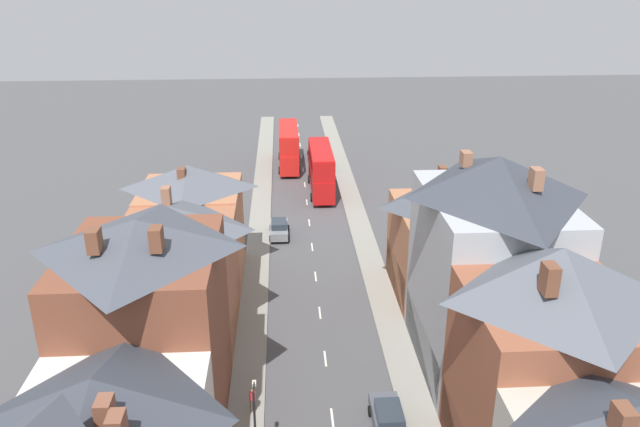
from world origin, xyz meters
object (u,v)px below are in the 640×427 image
at_px(street_lamp, 255,427).
at_px(double_decker_bus_lead, 289,146).
at_px(double_decker_bus_mid_street, 321,169).
at_px(car_parked_left_a, 388,419).
at_px(pedestrian_mid_left, 252,399).
at_px(car_near_silver, 279,228).
at_px(car_near_blue, 327,164).
at_px(car_parked_left_b, 315,152).

bearing_deg(street_lamp, double_decker_bus_lead, 87.39).
relative_size(double_decker_bus_lead, double_decker_bus_mid_street, 1.00).
height_order(car_parked_left_a, pedestrian_mid_left, pedestrian_mid_left).
relative_size(double_decker_bus_lead, car_near_silver, 2.55).
height_order(double_decker_bus_lead, pedestrian_mid_left, double_decker_bus_lead).
distance_m(car_parked_left_a, street_lamp, 8.30).
bearing_deg(double_decker_bus_mid_street, car_near_blue, 81.17).
bearing_deg(pedestrian_mid_left, double_decker_bus_lead, 86.63).
distance_m(car_near_silver, car_parked_left_b, 27.04).
distance_m(car_parked_left_b, pedestrian_mid_left, 52.95).
distance_m(double_decker_bus_lead, car_near_blue, 5.56).
distance_m(car_near_blue, pedestrian_mid_left, 47.56).
xyz_separation_m(car_parked_left_a, pedestrian_mid_left, (-7.77, 1.98, 0.21)).
xyz_separation_m(car_near_silver, car_parked_left_b, (4.90, 26.59, -0.04)).
relative_size(pedestrian_mid_left, street_lamp, 0.29).
height_order(car_near_silver, street_lamp, street_lamp).
xyz_separation_m(double_decker_bus_mid_street, car_near_blue, (1.31, 8.43, -1.98)).
bearing_deg(double_decker_bus_mid_street, double_decker_bus_lead, 109.56).
bearing_deg(car_near_silver, pedestrian_mid_left, -93.47).
xyz_separation_m(car_parked_left_a, street_lamp, (-7.35, -3.00, 2.42)).
bearing_deg(double_decker_bus_lead, car_near_silver, -93.26).
height_order(car_near_silver, pedestrian_mid_left, pedestrian_mid_left).
bearing_deg(car_parked_left_b, car_parked_left_a, -88.63).
bearing_deg(double_decker_bus_mid_street, pedestrian_mid_left, -99.54).
height_order(car_near_blue, car_parked_left_a, car_near_blue).
distance_m(double_decker_bus_lead, car_parked_left_b, 5.70).
bearing_deg(double_decker_bus_lead, car_near_blue, -19.14).
distance_m(double_decker_bus_lead, double_decker_bus_mid_street, 10.75).
distance_m(car_parked_left_a, car_parked_left_b, 54.55).
relative_size(double_decker_bus_mid_street, car_parked_left_b, 2.57).
xyz_separation_m(car_near_blue, car_parked_left_b, (-1.30, 5.63, -0.03)).
bearing_deg(car_parked_left_a, double_decker_bus_lead, 95.54).
bearing_deg(street_lamp, pedestrian_mid_left, 94.88).
bearing_deg(car_near_silver, double_decker_bus_lead, 86.74).
distance_m(double_decker_bus_lead, car_near_silver, 22.78).
distance_m(double_decker_bus_lead, car_parked_left_a, 50.88).
xyz_separation_m(double_decker_bus_lead, car_near_blue, (4.91, -1.70, -1.98)).
relative_size(car_near_silver, pedestrian_mid_left, 2.63).
xyz_separation_m(double_decker_bus_mid_street, street_lamp, (-6.04, -43.47, 0.43)).
height_order(car_parked_left_b, pedestrian_mid_left, pedestrian_mid_left).
xyz_separation_m(double_decker_bus_mid_street, car_parked_left_b, (0.01, 14.06, -2.00)).
relative_size(double_decker_bus_lead, car_parked_left_b, 2.57).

